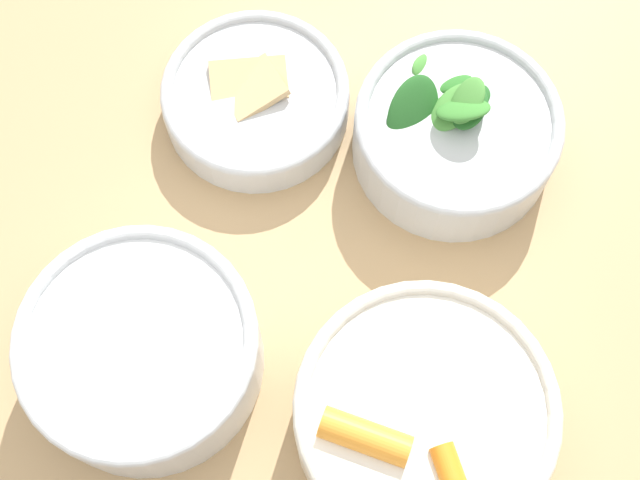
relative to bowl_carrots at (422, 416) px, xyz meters
The scene contains 6 objects.
ground_plane 0.81m from the bowl_carrots, 64.62° to the right, with size 10.00×10.00×0.00m, color #4C4238.
dining_table 0.19m from the bowl_carrots, 64.62° to the right, with size 1.30×0.78×0.77m.
bowl_carrots is the anchor object (origin of this frame).
bowl_greens 0.22m from the bowl_carrots, 84.57° to the right, with size 0.15×0.15×0.08m.
bowl_beans_hotdog 0.19m from the bowl_carrots, ahead, with size 0.16×0.16×0.07m.
bowl_cookies 0.28m from the bowl_carrots, 50.36° to the right, with size 0.15×0.15×0.04m.
Camera 1 is at (-0.01, 0.22, 1.39)m, focal length 50.00 mm.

